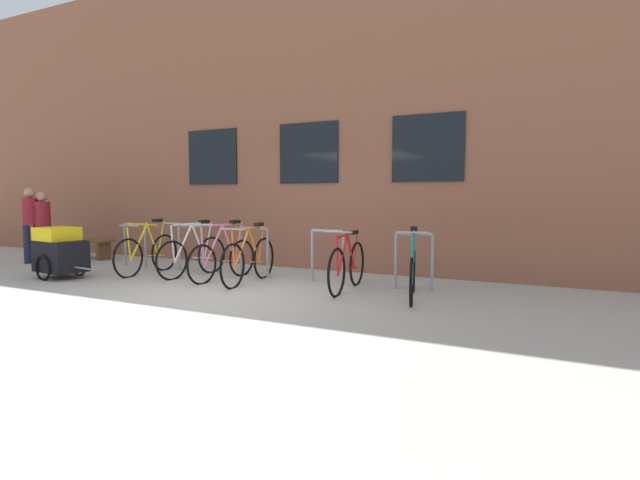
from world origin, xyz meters
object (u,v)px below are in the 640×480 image
(wooden_bench, at_px, (82,244))
(person_by_bench, at_px, (43,222))
(bicycle_red, at_px, (347,265))
(bicycle_pink, at_px, (223,258))
(bicycle_teal, at_px, (413,272))
(bicycle_white, at_px, (193,255))
(bicycle_orange, at_px, (249,259))
(bike_trailer, at_px, (60,251))
(backpack, at_px, (72,255))
(bicycle_yellow, at_px, (147,253))
(person_browsing, at_px, (31,220))

(wooden_bench, height_order, person_by_bench, person_by_bench)
(person_by_bench, bearing_deg, bicycle_red, 0.17)
(bicycle_red, bearing_deg, bicycle_pink, -178.55)
(bicycle_teal, distance_m, person_by_bench, 8.43)
(bicycle_red, bearing_deg, bicycle_white, 179.82)
(bicycle_white, relative_size, bicycle_orange, 0.92)
(bicycle_teal, bearing_deg, bike_trailer, -170.00)
(bicycle_white, bearing_deg, bicycle_pink, -5.34)
(bicycle_orange, distance_m, backpack, 4.61)
(bicycle_pink, xyz_separation_m, person_by_bench, (-4.96, 0.04, 0.52))
(wooden_bench, bearing_deg, bicycle_yellow, -18.31)
(bike_trailer, bearing_deg, bicycle_pink, 22.56)
(bicycle_red, relative_size, person_by_bench, 1.11)
(wooden_bench, xyz_separation_m, backpack, (0.92, -0.95, -0.13))
(bicycle_pink, height_order, person_browsing, person_browsing)
(wooden_bench, height_order, person_browsing, person_browsing)
(person_by_bench, bearing_deg, bicycle_white, 0.42)
(bicycle_yellow, distance_m, person_by_bench, 3.29)
(bike_trailer, height_order, wooden_bench, bike_trailer)
(bicycle_red, bearing_deg, bicycle_teal, -5.98)
(bicycle_white, distance_m, bicycle_red, 3.12)
(bicycle_yellow, bearing_deg, bicycle_teal, 0.54)
(bicycle_white, bearing_deg, bicycle_red, -0.18)
(bicycle_yellow, xyz_separation_m, wooden_bench, (-3.20, 1.06, -0.05))
(wooden_bench, bearing_deg, bicycle_white, -12.03)
(bicycle_pink, height_order, bicycle_red, bicycle_pink)
(bicycle_pink, xyz_separation_m, person_browsing, (-5.15, -0.11, 0.57))
(bicycle_white, relative_size, backpack, 3.85)
(bicycle_yellow, bearing_deg, person_browsing, -179.94)
(bicycle_white, relative_size, bicycle_red, 0.96)
(bicycle_orange, xyz_separation_m, backpack, (-4.61, 0.08, -0.18))
(bicycle_pink, height_order, backpack, bicycle_pink)
(bicycle_teal, bearing_deg, bicycle_yellow, -179.46)
(bicycle_yellow, distance_m, wooden_bench, 3.37)
(wooden_bench, bearing_deg, person_browsing, -102.64)
(bicycle_orange, xyz_separation_m, person_by_bench, (-5.57, 0.11, 0.50))
(bicycle_teal, distance_m, bike_trailer, 6.33)
(bicycle_teal, relative_size, wooden_bench, 0.90)
(bicycle_yellow, relative_size, person_browsing, 1.03)
(backpack, bearing_deg, person_browsing, -174.12)
(person_by_bench, relative_size, person_browsing, 0.95)
(bicycle_yellow, height_order, backpack, bicycle_yellow)
(bicycle_teal, xyz_separation_m, person_by_bench, (-8.41, 0.09, 0.52))
(bicycle_red, height_order, bicycle_orange, bicycle_orange)
(person_browsing, bearing_deg, wooden_bench, 77.36)
(bicycle_red, xyz_separation_m, person_by_bench, (-7.33, -0.02, 0.51))
(bicycle_red, height_order, bicycle_teal, bicycle_teal)
(bicycle_teal, relative_size, bike_trailer, 1.13)
(bicycle_red, height_order, person_browsing, person_browsing)
(bicycle_white, bearing_deg, person_by_bench, -179.58)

